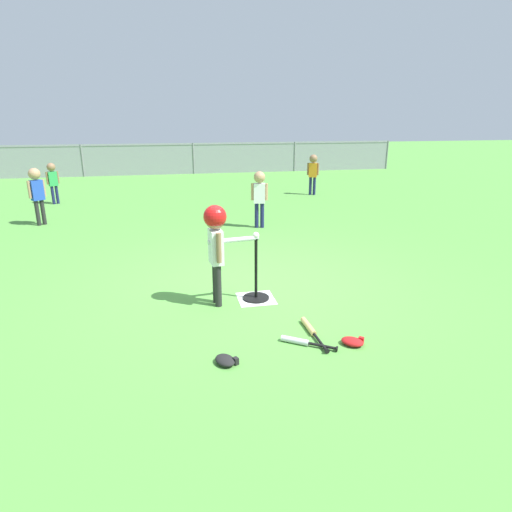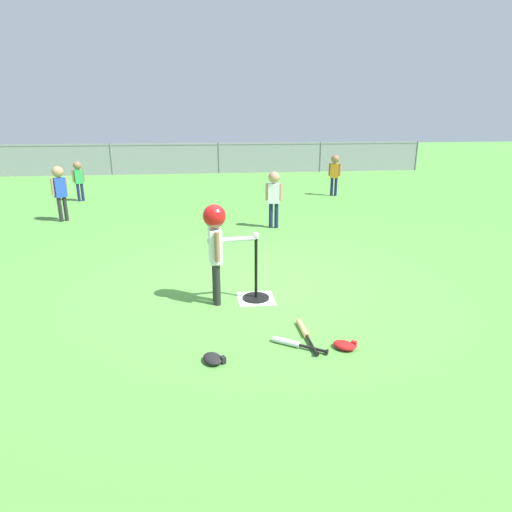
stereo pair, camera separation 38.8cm
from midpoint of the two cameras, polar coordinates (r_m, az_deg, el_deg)
ground_plane at (r=5.72m, az=2.26°, el=-3.86°), size 60.00×60.00×0.00m
home_plate at (r=5.30m, az=2.11°, el=-5.65°), size 0.44×0.44×0.01m
batting_tee at (r=5.25m, az=2.12°, el=-4.39°), size 0.32×0.32×0.77m
baseball_on_tee at (r=5.03m, az=2.21°, el=2.74°), size 0.07×0.07×0.07m
batter_child at (r=4.91m, az=-3.12°, el=2.87°), size 0.64×0.34×1.19m
fielder_near_left at (r=12.12m, az=-21.55°, el=9.82°), size 0.27×0.20×1.02m
fielder_near_right at (r=12.29m, az=11.25°, el=11.10°), size 0.31×0.22×1.11m
fielder_deep_center at (r=9.84m, az=-23.48°, el=8.45°), size 0.28×0.25×1.15m
fielder_deep_left at (r=8.50m, az=3.70°, el=8.42°), size 0.32×0.22×1.11m
spare_bat_silver at (r=4.30m, az=7.40°, el=-11.40°), size 0.50×0.36×0.06m
spare_bat_wood at (r=4.53m, az=8.89°, el=-9.86°), size 0.07×0.69×0.06m
glove_by_plate at (r=4.35m, az=14.21°, el=-11.41°), size 0.27×0.27×0.07m
glove_near_bats at (r=4.02m, az=-2.86°, el=-13.44°), size 0.24×0.27×0.07m
outfield_fence at (r=17.01m, az=-4.25°, el=12.89°), size 16.06×0.06×1.15m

